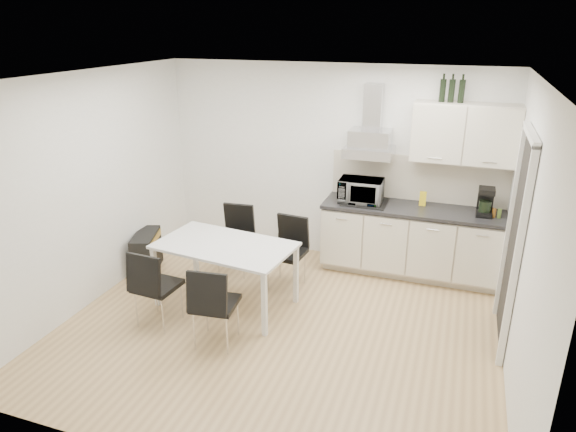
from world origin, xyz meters
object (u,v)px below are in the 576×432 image
chair_near_right (215,305)px  floor_speaker (285,241)px  dining_table (225,250)px  chair_far_right (287,254)px  guitar_amp (147,252)px  kitchenette (416,213)px  chair_far_left (235,241)px  chair_near_left (158,287)px

chair_near_right → floor_speaker: 2.42m
chair_near_right → floor_speaker: chair_near_right is taller
dining_table → chair_far_right: chair_far_right is taller
chair_near_right → guitar_amp: 2.00m
kitchenette → chair_far_left: (-2.17, -0.71, -0.39)m
chair_near_left → floor_speaker: size_ratio=3.45×
kitchenette → floor_speaker: size_ratio=9.87×
floor_speaker → kitchenette: bearing=19.3°
chair_far_right → chair_near_left: 1.59m
chair_far_left → dining_table: bearing=102.5°
chair_near_left → floor_speaker: 2.37m
chair_near_left → dining_table: bearing=54.3°
kitchenette → chair_near_right: bearing=-127.1°
guitar_amp → kitchenette: bearing=-1.4°
dining_table → guitar_amp: bearing=168.9°
kitchenette → dining_table: kitchenette is taller
kitchenette → chair_near_right: size_ratio=2.86×
dining_table → chair_far_left: 0.85m
dining_table → chair_far_left: size_ratio=1.82×
chair_near_right → kitchenette: bearing=46.7°
dining_table → chair_near_right: chair_near_right is taller
chair_near_left → guitar_amp: bearing=133.2°
chair_far_right → chair_near_right: (-0.28, -1.35, 0.00)m
chair_far_right → chair_near_right: 1.38m
chair_far_right → chair_near_right: same height
chair_far_left → chair_near_right: 1.59m
dining_table → chair_far_left: (-0.24, 0.78, -0.24)m
chair_far_right → guitar_amp: size_ratio=1.32×
kitchenette → chair_far_right: size_ratio=2.86×
kitchenette → guitar_amp: (-3.28, -1.04, -0.57)m
chair_far_left → floor_speaker: bearing=-118.3°
dining_table → chair_far_right: 0.84m
dining_table → chair_near_right: 0.81m
chair_far_right → chair_near_right: size_ratio=1.00×
chair_near_right → guitar_amp: size_ratio=1.32×
kitchenette → guitar_amp: bearing=-162.4°
chair_near_left → chair_near_right: size_ratio=1.00×
chair_near_right → guitar_amp: (-1.60, 1.18, -0.18)m
kitchenette → chair_far_right: kitchenette is taller
dining_table → chair_far_left: bearing=114.4°
kitchenette → floor_speaker: bearing=174.7°
chair_near_right → dining_table: bearing=101.7°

